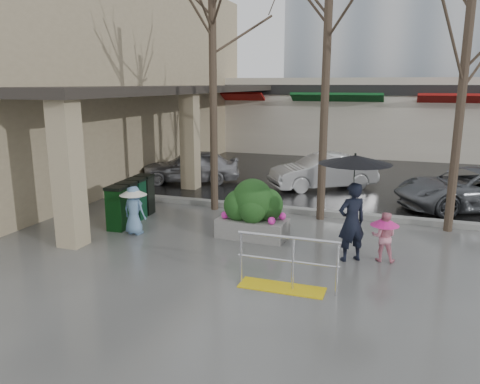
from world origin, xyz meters
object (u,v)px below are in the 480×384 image
Objects in this scene: handrail at (285,270)px; car_b at (323,171)px; news_boxes at (132,201)px; car_c at (472,189)px; child_blue at (134,206)px; tree_midwest at (328,22)px; tree_west at (212,33)px; child_pink at (384,233)px; car_a at (191,166)px; woman at (353,192)px; tree_mideast at (468,33)px; planter at (253,210)px.

car_b is at bearing 94.89° from handrail.
news_boxes is 10.03m from car_c.
child_blue is 0.32× the size of car_b.
handrail is 6.83m from tree_midwest.
tree_west is 6.31× the size of child_pink.
news_boxes is at bearing -12.70° from car_a.
car_b is at bearing -70.92° from child_pink.
car_a is (-6.68, 6.33, -0.87)m from woman.
child_pink is at bearing 161.03° from woman.
tree_mideast is at bearing 0.00° from tree_west.
news_boxes is at bearing -88.78° from car_c.
car_b is at bearing 49.42° from news_boxes.
woman is at bearing -14.17° from news_boxes.
handrail is at bearing 50.89° from child_pink.
planter is (1.90, -2.15, -4.38)m from tree_west.
tree_west reaches higher than tree_mideast.
tree_midwest is 6.68m from car_c.
tree_west is 3.94× the size of planter.
news_boxes reaches higher than handrail.
car_a is at bearing -120.23° from car_c.
tree_west reaches higher than car_a.
child_blue is at bearing 156.20° from handrail.
woman is (1.13, -2.94, -3.73)m from tree_midwest.
tree_mideast is 6.56m from planter.
tree_midwest is 6.50× the size of child_pink.
tree_mideast reaches higher than child_pink.
car_a is (-5.55, 3.39, -4.60)m from tree_midwest.
child_pink is at bearing -28.74° from tree_west.
tree_mideast is 4.96m from woman.
car_a is (-1.35, 6.27, -0.10)m from child_blue.
tree_west is at bearing 124.99° from handrail.
planter is 0.38× the size of car_c.
car_a is at bearing 92.84° from news_boxes.
car_c is (5.42, 4.71, -0.07)m from planter.
child_blue is at bearing -59.71° from news_boxes.
tree_mideast is 6.97m from car_b.
woman is 5.39m from child_blue.
tree_midwest reaches higher than car_b.
car_b is at bearing -131.77° from car_c.
tree_midwest is 3.01× the size of woman.
planter is 0.45× the size of car_b.
woman is at bearing 62.31° from handrail.
child_blue is at bearing -62.35° from car_b.
woman reaches higher than news_boxes.
tree_midwest is at bearing -25.99° from car_b.
planter is 6.14m from car_b.
tree_mideast is 6.03× the size of child_pink.
handrail is 1.10× the size of planter.
planter is 0.47× the size of car_a.
child_blue reaches higher than child_pink.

